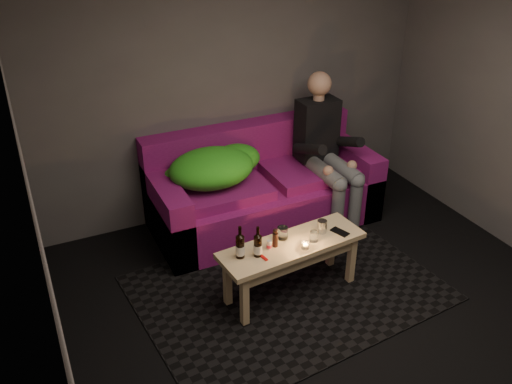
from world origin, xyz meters
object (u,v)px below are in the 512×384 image
Objects in this scene: beer_bottle_a at (240,246)px; beer_bottle_b at (258,245)px; steel_cup at (322,226)px; coffee_table at (292,252)px; sofa at (262,190)px; person at (326,148)px.

beer_bottle_a reaches higher than beer_bottle_b.
beer_bottle_a reaches higher than steel_cup.
coffee_table is 0.49m from beer_bottle_a.
coffee_table is at bearing -103.96° from sofa.
beer_bottle_a is 1.06× the size of beer_bottle_b.
steel_cup is (0.74, 0.03, -0.05)m from beer_bottle_a.
sofa is 20.10× the size of steel_cup.
person reaches higher than sofa.
person reaches higher than steel_cup.
sofa is 1.18m from coffee_table.
sofa is 1.77× the size of coffee_table.
person is at bearing -16.41° from sofa.
beer_bottle_b is at bearing -173.54° from coffee_table.
sofa is at bearing 62.87° from beer_bottle_b.
person is 5.38× the size of beer_bottle_a.
beer_bottle_a reaches higher than coffee_table.
coffee_table is at bearing -173.00° from steel_cup.
sofa is at bearing 90.49° from steel_cup.
beer_bottle_a is at bearing -122.74° from sofa.
steel_cup is at bearing 6.72° from beer_bottle_b.
coffee_table is 11.36× the size of steel_cup.
beer_bottle_b reaches higher than steel_cup.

